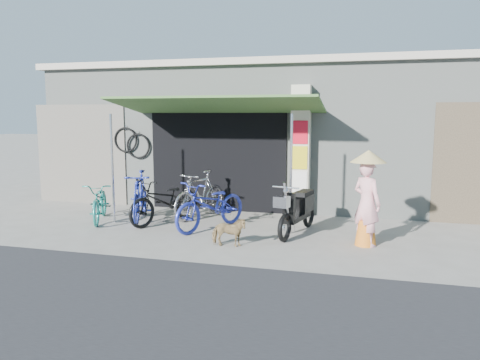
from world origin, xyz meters
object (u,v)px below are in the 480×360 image
(bike_blue, at_px, (140,196))
(street_dog, at_px, (229,232))
(bike_silver, at_px, (200,194))
(moped, at_px, (298,210))
(bike_navy, at_px, (211,205))
(nun, at_px, (367,199))
(bike_black, at_px, (165,201))
(bike_teal, at_px, (100,202))

(bike_blue, height_order, street_dog, bike_blue)
(bike_silver, height_order, moped, bike_silver)
(bike_navy, distance_m, nun, 3.12)
(bike_navy, relative_size, moped, 1.06)
(bike_black, bearing_deg, bike_teal, -147.29)
(bike_black, distance_m, bike_navy, 1.16)
(bike_black, height_order, street_dog, bike_black)
(bike_silver, distance_m, moped, 2.52)
(street_dog, relative_size, nun, 0.37)
(bike_silver, bearing_deg, nun, -2.40)
(bike_silver, bearing_deg, bike_teal, -137.39)
(street_dog, bearing_deg, bike_navy, 24.80)
(nun, bearing_deg, bike_silver, 18.83)
(bike_teal, relative_size, street_dog, 2.62)
(bike_silver, relative_size, street_dog, 2.84)
(bike_black, bearing_deg, bike_blue, -158.04)
(bike_navy, bearing_deg, bike_black, -166.78)
(moped, bearing_deg, street_dog, -117.50)
(bike_blue, height_order, bike_black, bike_blue)
(bike_black, height_order, moped, moped)
(bike_navy, bearing_deg, bike_blue, -163.59)
(bike_teal, relative_size, bike_black, 0.87)
(bike_navy, bearing_deg, nun, 17.91)
(bike_teal, height_order, bike_navy, bike_navy)
(street_dog, bearing_deg, bike_silver, 24.68)
(street_dog, bearing_deg, bike_blue, 52.83)
(street_dog, bearing_deg, moped, -47.39)
(street_dog, xyz_separation_m, moped, (1.06, 1.25, 0.20))
(bike_teal, height_order, moped, moped)
(bike_blue, distance_m, street_dog, 2.86)
(bike_navy, xyz_separation_m, street_dog, (0.71, -1.15, -0.24))
(bike_silver, distance_m, nun, 3.92)
(bike_black, xyz_separation_m, nun, (4.20, -0.65, 0.36))
(nun, bearing_deg, bike_navy, 31.77)
(bike_teal, xyz_separation_m, bike_black, (1.47, 0.20, 0.06))
(bike_teal, distance_m, moped, 4.37)
(bike_silver, relative_size, moped, 0.99)
(bike_navy, distance_m, moped, 1.78)
(street_dog, height_order, moped, moped)
(bike_teal, height_order, street_dog, bike_teal)
(bike_teal, bearing_deg, nun, -28.26)
(bike_black, relative_size, street_dog, 3.00)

